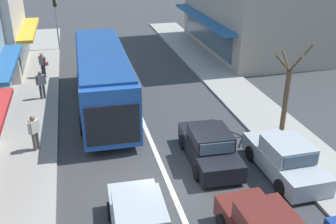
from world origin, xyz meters
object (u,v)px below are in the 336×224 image
sedan_behind_bus_mid (209,147)px  traffic_light_downstreet (56,15)px  pedestrian_with_handbag_near (43,64)px  pedestrian_browsing_midblock (34,131)px  hatchback_behind_bus_near (139,222)px  street_tree_right (287,94)px  pedestrian_far_walker (41,83)px  city_bus (103,75)px  parked_sedan_kerb_second (285,159)px

sedan_behind_bus_mid → traffic_light_downstreet: (-6.21, 18.97, 2.19)m
pedestrian_with_handbag_near → pedestrian_browsing_midblock: bearing=-89.7°
hatchback_behind_bus_near → traffic_light_downstreet: (-2.55, 22.89, 2.15)m
sedan_behind_bus_mid → pedestrian_with_handbag_near: (-7.14, 12.15, 0.40)m
traffic_light_downstreet → street_tree_right: size_ratio=0.98×
hatchback_behind_bus_near → sedan_behind_bus_mid: hatchback_behind_bus_near is taller
sedan_behind_bus_mid → pedestrian_far_walker: bearing=130.0°
city_bus → pedestrian_browsing_midblock: 5.38m
sedan_behind_bus_mid → traffic_light_downstreet: size_ratio=1.02×
sedan_behind_bus_mid → pedestrian_far_walker: (-7.07, 8.43, 0.40)m
parked_sedan_kerb_second → pedestrian_browsing_midblock: size_ratio=2.59×
parked_sedan_kerb_second → pedestrian_far_walker: (-9.67, 10.02, 0.40)m
traffic_light_downstreet → parked_sedan_kerb_second: bearing=-66.8°
traffic_light_downstreet → pedestrian_browsing_midblock: size_ratio=2.58×
pedestrian_with_handbag_near → pedestrian_far_walker: size_ratio=1.00×
hatchback_behind_bus_near → pedestrian_far_walker: (-3.41, 12.34, 0.36)m
city_bus → street_tree_right: bearing=-31.3°
sedan_behind_bus_mid → street_tree_right: street_tree_right is taller
parked_sedan_kerb_second → pedestrian_with_handbag_near: pedestrian_with_handbag_near is taller
sedan_behind_bus_mid → parked_sedan_kerb_second: same height
pedestrian_with_handbag_near → pedestrian_far_walker: 3.72m
hatchback_behind_bus_near → street_tree_right: bearing=35.1°
sedan_behind_bus_mid → street_tree_right: bearing=21.4°
traffic_light_downstreet → pedestrian_with_handbag_near: 7.12m
sedan_behind_bus_mid → street_tree_right: size_ratio=1.00×
pedestrian_with_handbag_near → pedestrian_far_walker: same height
hatchback_behind_bus_near → parked_sedan_kerb_second: (6.27, 2.32, -0.05)m
traffic_light_downstreet → pedestrian_with_handbag_near: bearing=-97.8°
pedestrian_browsing_midblock → pedestrian_far_walker: size_ratio=1.00×
city_bus → traffic_light_downstreet: bearing=101.3°
pedestrian_with_handbag_near → sedan_behind_bus_mid: bearing=-59.6°
pedestrian_browsing_midblock → pedestrian_far_walker: (0.02, 5.96, 0.00)m
parked_sedan_kerb_second → pedestrian_browsing_midblock: bearing=157.3°
hatchback_behind_bus_near → pedestrian_with_handbag_near: bearing=102.2°
traffic_light_downstreet → pedestrian_with_handbag_near: (-0.93, -6.82, -1.79)m
city_bus → hatchback_behind_bus_near: 10.58m
sedan_behind_bus_mid → pedestrian_browsing_midblock: bearing=160.8°
pedestrian_with_handbag_near → pedestrian_browsing_midblock: 9.68m
pedestrian_browsing_midblock → street_tree_right: bearing=-3.9°
traffic_light_downstreet → pedestrian_browsing_midblock: (-0.88, -16.51, -1.79)m
sedan_behind_bus_mid → parked_sedan_kerb_second: 3.05m
hatchback_behind_bus_near → pedestrian_far_walker: bearing=105.4°
parked_sedan_kerb_second → pedestrian_with_handbag_near: 16.85m
sedan_behind_bus_mid → parked_sedan_kerb_second: (2.61, -1.59, 0.00)m
traffic_light_downstreet → pedestrian_far_walker: (-0.86, -10.55, -1.79)m
city_bus → traffic_light_downstreet: (-2.46, 12.37, 0.97)m
city_bus → pedestrian_far_walker: city_bus is taller
city_bus → hatchback_behind_bus_near: bearing=-89.5°
pedestrian_with_handbag_near → hatchback_behind_bus_near: bearing=-77.8°
hatchback_behind_bus_near → parked_sedan_kerb_second: 6.68m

